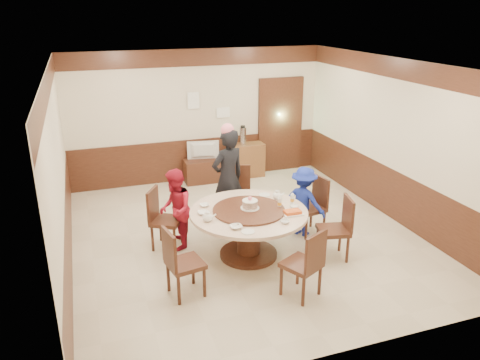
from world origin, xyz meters
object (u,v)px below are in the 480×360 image
object	(u,v)px
person_standing	(228,179)
shrimp_platter	(292,213)
television	(203,151)
banquet_table	(249,224)
thermos	(243,136)
birthday_cake	(250,204)
side_cabinet	(246,160)
person_blue	(304,201)
tv_stand	(204,170)
person_red	(175,210)

from	to	relation	value
person_standing	shrimp_platter	world-z (taller)	person_standing
person_standing	shrimp_platter	xyz separation A→B (m)	(0.52, -1.46, -0.09)
person_standing	television	distance (m)	2.27
banquet_table	person_standing	bearing A→B (deg)	88.10
shrimp_platter	thermos	xyz separation A→B (m)	(0.55, 3.75, 0.16)
shrimp_platter	birthday_cake	bearing A→B (deg)	146.75
person_standing	side_cabinet	bearing A→B (deg)	-134.64
person_blue	thermos	world-z (taller)	person_blue
shrimp_platter	television	distance (m)	3.74
banquet_table	birthday_cake	size ratio (longest dim) A/B	6.24
shrimp_platter	television	world-z (taller)	television
banquet_table	side_cabinet	size ratio (longest dim) A/B	2.20
birthday_cake	shrimp_platter	bearing A→B (deg)	-33.25
banquet_table	tv_stand	xyz separation A→B (m)	(0.20, 3.40, -0.28)
tv_stand	side_cabinet	bearing A→B (deg)	1.76
person_standing	side_cabinet	xyz separation A→B (m)	(1.14, 2.29, -0.49)
banquet_table	person_red	size ratio (longest dim) A/B	1.36
banquet_table	person_standing	xyz separation A→B (m)	(0.04, 1.14, 0.33)
television	thermos	bearing A→B (deg)	-168.92
person_blue	birthday_cake	xyz separation A→B (m)	(-1.08, -0.38, 0.26)
banquet_table	thermos	xyz separation A→B (m)	(1.11, 3.43, 0.41)
thermos	person_blue	bearing A→B (deg)	-89.97
tv_stand	television	bearing A→B (deg)	0.00
birthday_cake	tv_stand	world-z (taller)	birthday_cake
person_red	television	size ratio (longest dim) A/B	1.89
person_standing	thermos	world-z (taller)	person_standing
person_blue	shrimp_platter	xyz separation A→B (m)	(-0.55, -0.73, 0.19)
person_standing	television	xyz separation A→B (m)	(0.16, 2.26, -0.17)
tv_stand	television	distance (m)	0.45
birthday_cake	shrimp_platter	distance (m)	0.64
birthday_cake	thermos	distance (m)	3.57
banquet_table	tv_stand	distance (m)	3.41
television	thermos	size ratio (longest dim) A/B	1.80
shrimp_platter	person_blue	bearing A→B (deg)	53.00
birthday_cake	television	xyz separation A→B (m)	(0.17, 3.37, -0.15)
tv_stand	television	world-z (taller)	television
shrimp_platter	television	xyz separation A→B (m)	(-0.36, 3.72, -0.08)
person_blue	thermos	size ratio (longest dim) A/B	3.09
shrimp_platter	thermos	world-z (taller)	thermos
person_standing	birthday_cake	distance (m)	1.11
tv_stand	birthday_cake	bearing A→B (deg)	-92.97
birthday_cake	thermos	world-z (taller)	thermos
person_red	side_cabinet	xyz separation A→B (m)	(2.15, 2.79, -0.27)
birthday_cake	side_cabinet	distance (m)	3.62
tv_stand	thermos	bearing A→B (deg)	1.89
person_red	person_blue	xyz separation A→B (m)	(2.09, -0.23, -0.06)
side_cabinet	thermos	bearing A→B (deg)	180.00
person_red	person_blue	world-z (taller)	person_red
person_blue	tv_stand	distance (m)	3.14
tv_stand	side_cabinet	distance (m)	0.98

